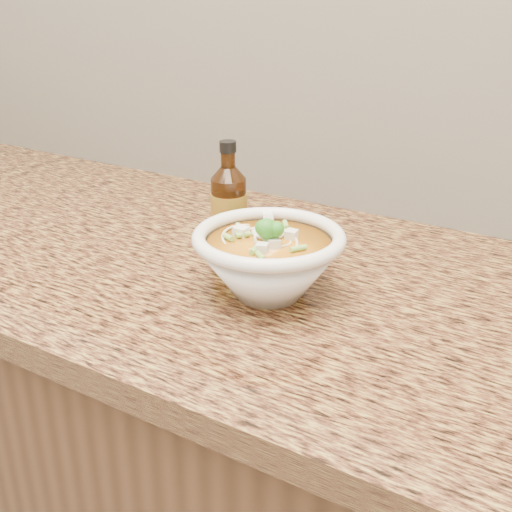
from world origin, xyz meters
The scene contains 3 objects.
counter_slab centered at (0.00, 1.68, 0.88)m, with size 4.00×0.68×0.04m, color olive.
soup_bowl centered at (0.00, 1.60, 0.95)m, with size 0.21×0.22×0.11m.
hot_sauce_bottle centered at (-0.14, 1.71, 0.97)m, with size 0.07×0.07×0.17m.
Camera 1 is at (0.40, 0.92, 1.30)m, focal length 45.00 mm.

